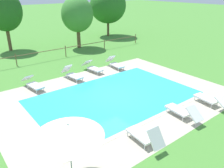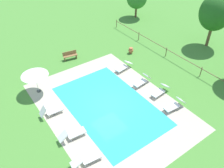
% 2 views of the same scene
% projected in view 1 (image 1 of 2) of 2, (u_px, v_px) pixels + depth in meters
% --- Properties ---
extents(ground_plane, '(160.00, 160.00, 0.00)m').
position_uv_depth(ground_plane, '(114.00, 97.00, 13.57)').
color(ground_plane, '#478433').
extents(pool_deck_paving, '(13.38, 9.85, 0.01)m').
position_uv_depth(pool_deck_paving, '(114.00, 97.00, 13.57)').
color(pool_deck_paving, '#B2A893').
rests_on(pool_deck_paving, ground).
extents(swimming_pool_water, '(9.51, 5.98, 0.01)m').
position_uv_depth(swimming_pool_water, '(114.00, 97.00, 13.57)').
color(swimming_pool_water, '#2DB7C6').
rests_on(swimming_pool_water, ground).
extents(pool_coping_rim, '(9.99, 6.46, 0.01)m').
position_uv_depth(pool_coping_rim, '(114.00, 96.00, 13.57)').
color(pool_coping_rim, '#C0B59F').
rests_on(pool_coping_rim, ground).
extents(sun_lounger_north_near_steps, '(0.81, 1.96, 0.95)m').
position_uv_depth(sun_lounger_north_near_steps, '(72.00, 74.00, 16.02)').
color(sun_lounger_north_near_steps, white).
rests_on(sun_lounger_north_near_steps, ground).
extents(sun_lounger_north_mid, '(0.70, 1.85, 1.02)m').
position_uv_depth(sun_lounger_north_mid, '(145.00, 136.00, 9.33)').
color(sun_lounger_north_mid, white).
rests_on(sun_lounger_north_mid, ground).
extents(sun_lounger_north_far, '(0.88, 2.09, 0.80)m').
position_uv_depth(sun_lounger_north_far, '(33.00, 84.00, 14.48)').
color(sun_lounger_north_far, white).
rests_on(sun_lounger_north_far, ground).
extents(sun_lounger_north_end, '(0.77, 2.03, 0.85)m').
position_uv_depth(sun_lounger_north_end, '(183.00, 111.00, 11.25)').
color(sun_lounger_north_end, white).
rests_on(sun_lounger_north_end, ground).
extents(sun_lounger_south_near_corner, '(0.73, 1.97, 0.92)m').
position_uv_depth(sun_lounger_south_near_corner, '(115.00, 63.00, 18.25)').
color(sun_lounger_south_near_corner, white).
rests_on(sun_lounger_south_near_corner, ground).
extents(sun_lounger_south_mid, '(0.82, 2.10, 0.76)m').
position_uv_depth(sun_lounger_south_mid, '(211.00, 99.00, 12.44)').
color(sun_lounger_south_mid, white).
rests_on(sun_lounger_south_mid, ground).
extents(sun_lounger_south_far, '(0.81, 2.04, 0.85)m').
position_uv_depth(sun_lounger_south_far, '(93.00, 67.00, 17.40)').
color(sun_lounger_south_far, white).
rests_on(sun_lounger_south_far, ground).
extents(patio_umbrella_open_foreground, '(2.27, 2.27, 2.24)m').
position_uv_depth(patio_umbrella_open_foreground, '(68.00, 130.00, 6.99)').
color(patio_umbrella_open_foreground, '#383838').
rests_on(patio_umbrella_open_foreground, ground).
extents(perimeter_fence, '(22.67, 0.08, 1.05)m').
position_uv_depth(perimeter_fence, '(42.00, 53.00, 19.81)').
color(perimeter_fence, brown).
rests_on(perimeter_fence, ground).
extents(tree_far_west, '(4.63, 4.63, 6.12)m').
position_uv_depth(tree_far_west, '(108.00, 6.00, 28.99)').
color(tree_far_west, brown).
rests_on(tree_far_west, ground).
extents(tree_west_mid, '(3.44, 3.44, 5.94)m').
position_uv_depth(tree_west_mid, '(4.00, 11.00, 21.93)').
color(tree_west_mid, brown).
rests_on(tree_west_mid, ground).
extents(tree_centre, '(3.29, 3.29, 5.29)m').
position_uv_depth(tree_centre, '(77.00, 14.00, 23.27)').
color(tree_centre, brown).
rests_on(tree_centre, ground).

